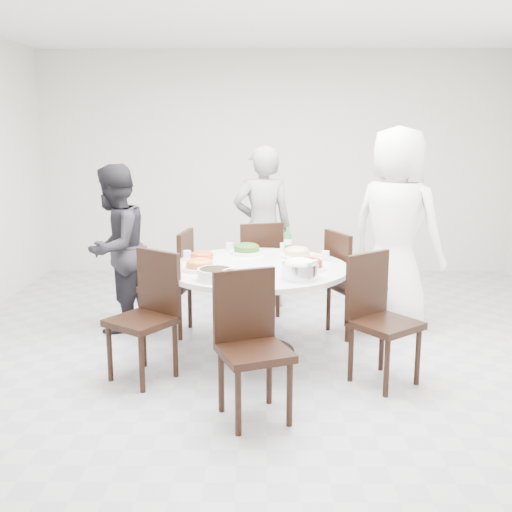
{
  "coord_description": "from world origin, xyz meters",
  "views": [
    {
      "loc": [
        -0.2,
        -4.68,
        1.83
      ],
      "look_at": [
        -0.25,
        0.09,
        0.82
      ],
      "focal_mm": 42.0,
      "sensor_mm": 36.0,
      "label": 1
    }
  ],
  "objects_px": {
    "diner_right": "(396,228)",
    "chair_nw": "(166,283)",
    "chair_ne": "(355,283)",
    "chair_s": "(255,349)",
    "beverage_bottle": "(288,240)",
    "chair_n": "(257,268)",
    "diner_middle": "(263,228)",
    "chair_sw": "(141,318)",
    "chair_se": "(386,321)",
    "soup_bowl": "(216,274)",
    "diner_left": "(115,248)",
    "rice_bowl": "(300,271)",
    "dining_table": "(256,310)"
  },
  "relations": [
    {
      "from": "chair_s",
      "to": "chair_se",
      "type": "xyz_separation_m",
      "value": [
        0.94,
        0.57,
        0.0
      ]
    },
    {
      "from": "chair_sw",
      "to": "dining_table",
      "type": "bearing_deg",
      "value": 67.78
    },
    {
      "from": "diner_right",
      "to": "diner_left",
      "type": "height_order",
      "value": "diner_right"
    },
    {
      "from": "rice_bowl",
      "to": "chair_se",
      "type": "bearing_deg",
      "value": -14.97
    },
    {
      "from": "chair_nw",
      "to": "chair_se",
      "type": "relative_size",
      "value": 1.0
    },
    {
      "from": "chair_s",
      "to": "chair_nw",
      "type": "bearing_deg",
      "value": 94.93
    },
    {
      "from": "chair_s",
      "to": "beverage_bottle",
      "type": "height_order",
      "value": "beverage_bottle"
    },
    {
      "from": "chair_s",
      "to": "diner_middle",
      "type": "height_order",
      "value": "diner_middle"
    },
    {
      "from": "beverage_bottle",
      "to": "diner_middle",
      "type": "bearing_deg",
      "value": 104.75
    },
    {
      "from": "diner_right",
      "to": "chair_nw",
      "type": "bearing_deg",
      "value": 46.08
    },
    {
      "from": "chair_n",
      "to": "soup_bowl",
      "type": "distance_m",
      "value": 1.64
    },
    {
      "from": "dining_table",
      "to": "diner_left",
      "type": "relative_size",
      "value": 0.98
    },
    {
      "from": "chair_n",
      "to": "chair_s",
      "type": "xyz_separation_m",
      "value": [
        0.0,
        -2.27,
        0.0
      ]
    },
    {
      "from": "diner_right",
      "to": "chair_n",
      "type": "bearing_deg",
      "value": 23.84
    },
    {
      "from": "chair_sw",
      "to": "diner_left",
      "type": "distance_m",
      "value": 1.28
    },
    {
      "from": "chair_ne",
      "to": "diner_right",
      "type": "relative_size",
      "value": 0.51
    },
    {
      "from": "diner_left",
      "to": "soup_bowl",
      "type": "relative_size",
      "value": 5.71
    },
    {
      "from": "chair_sw",
      "to": "diner_left",
      "type": "xyz_separation_m",
      "value": [
        -0.46,
        1.16,
        0.29
      ]
    },
    {
      "from": "chair_nw",
      "to": "soup_bowl",
      "type": "bearing_deg",
      "value": 36.77
    },
    {
      "from": "chair_n",
      "to": "soup_bowl",
      "type": "height_order",
      "value": "chair_n"
    },
    {
      "from": "chair_ne",
      "to": "soup_bowl",
      "type": "bearing_deg",
      "value": 106.18
    },
    {
      "from": "chair_ne",
      "to": "soup_bowl",
      "type": "height_order",
      "value": "chair_ne"
    },
    {
      "from": "beverage_bottle",
      "to": "chair_n",
      "type": "bearing_deg",
      "value": 115.96
    },
    {
      "from": "chair_nw",
      "to": "diner_right",
      "type": "height_order",
      "value": "diner_right"
    },
    {
      "from": "rice_bowl",
      "to": "beverage_bottle",
      "type": "height_order",
      "value": "beverage_bottle"
    },
    {
      "from": "chair_sw",
      "to": "chair_s",
      "type": "relative_size",
      "value": 1.0
    },
    {
      "from": "chair_n",
      "to": "beverage_bottle",
      "type": "distance_m",
      "value": 0.74
    },
    {
      "from": "diner_right",
      "to": "soup_bowl",
      "type": "relative_size",
      "value": 6.95
    },
    {
      "from": "chair_nw",
      "to": "chair_s",
      "type": "distance_m",
      "value": 1.85
    },
    {
      "from": "chair_ne",
      "to": "diner_right",
      "type": "bearing_deg",
      "value": -81.16
    },
    {
      "from": "chair_s",
      "to": "diner_left",
      "type": "xyz_separation_m",
      "value": [
        -1.3,
        1.78,
        0.29
      ]
    },
    {
      "from": "chair_se",
      "to": "beverage_bottle",
      "type": "xyz_separation_m",
      "value": [
        -0.67,
        1.13,
        0.39
      ]
    },
    {
      "from": "chair_sw",
      "to": "chair_ne",
      "type": "bearing_deg",
      "value": 66.54
    },
    {
      "from": "chair_n",
      "to": "diner_left",
      "type": "distance_m",
      "value": 1.41
    },
    {
      "from": "soup_bowl",
      "to": "chair_n",
      "type": "bearing_deg",
      "value": 79.52
    },
    {
      "from": "diner_middle",
      "to": "rice_bowl",
      "type": "relative_size",
      "value": 6.18
    },
    {
      "from": "chair_se",
      "to": "diner_middle",
      "type": "relative_size",
      "value": 0.57
    },
    {
      "from": "chair_n",
      "to": "chair_s",
      "type": "distance_m",
      "value": 2.27
    },
    {
      "from": "chair_n",
      "to": "chair_sw",
      "type": "relative_size",
      "value": 1.0
    },
    {
      "from": "diner_right",
      "to": "rice_bowl",
      "type": "bearing_deg",
      "value": 90.19
    },
    {
      "from": "chair_sw",
      "to": "chair_se",
      "type": "height_order",
      "value": "same"
    },
    {
      "from": "soup_bowl",
      "to": "rice_bowl",
      "type": "bearing_deg",
      "value": 4.21
    },
    {
      "from": "chair_nw",
      "to": "diner_middle",
      "type": "distance_m",
      "value": 1.29
    },
    {
      "from": "dining_table",
      "to": "chair_s",
      "type": "distance_m",
      "value": 1.15
    },
    {
      "from": "chair_sw",
      "to": "chair_s",
      "type": "xyz_separation_m",
      "value": [
        0.84,
        -0.62,
        0.0
      ]
    },
    {
      "from": "chair_s",
      "to": "soup_bowl",
      "type": "distance_m",
      "value": 0.81
    },
    {
      "from": "chair_s",
      "to": "beverage_bottle",
      "type": "bearing_deg",
      "value": 59.32
    },
    {
      "from": "chair_ne",
      "to": "diner_middle",
      "type": "height_order",
      "value": "diner_middle"
    },
    {
      "from": "chair_ne",
      "to": "beverage_bottle",
      "type": "height_order",
      "value": "beverage_bottle"
    },
    {
      "from": "diner_left",
      "to": "chair_s",
      "type": "bearing_deg",
      "value": 52.32
    }
  ]
}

